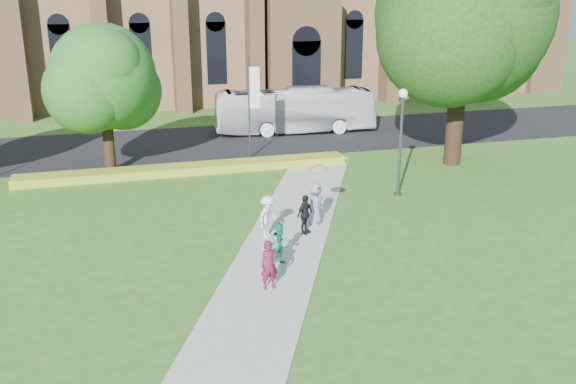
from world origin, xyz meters
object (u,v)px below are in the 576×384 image
object	(u,v)px
streetlamp	(401,130)
tour_coach	(295,110)
large_tree	(464,14)
pedestrian_0	(269,265)

from	to	relation	value
streetlamp	tour_coach	distance (m)	14.95
large_tree	tour_coach	xyz separation A→B (m)	(-6.44, 10.32, -6.80)
pedestrian_0	streetlamp	bearing A→B (deg)	36.06
tour_coach	pedestrian_0	distance (m)	24.27
large_tree	tour_coach	world-z (taller)	large_tree
streetlamp	pedestrian_0	bearing A→B (deg)	-136.29
tour_coach	large_tree	bearing A→B (deg)	-143.41
streetlamp	pedestrian_0	world-z (taller)	streetlamp
tour_coach	pedestrian_0	size ratio (longest dim) A/B	6.41
large_tree	streetlamp	bearing A→B (deg)	-140.71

